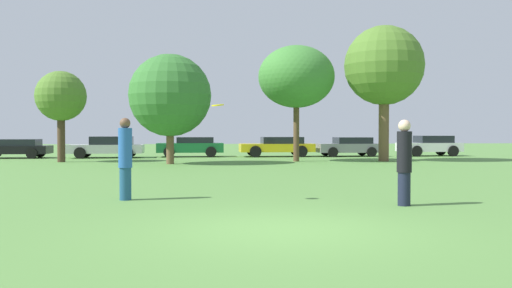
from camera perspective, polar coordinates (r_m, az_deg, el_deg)
name	(u,v)px	position (r m, az deg, el deg)	size (l,w,h in m)	color
ground_plane	(282,229)	(8.90, 2.75, -8.88)	(120.00, 120.00, 0.00)	#54843D
person_thrower	(125,158)	(12.86, -13.48, -1.40)	(0.31, 0.31, 1.89)	navy
person_catcher	(404,161)	(11.97, 15.21, -1.74)	(0.31, 0.31, 1.82)	#191E33
frisbee	(218,105)	(12.20, -4.02, 4.06)	(0.27, 0.27, 0.07)	yellow
tree_0	(61,97)	(29.78, -19.69, 4.65)	(2.56, 2.56, 4.67)	#473323
tree_1	(170,96)	(26.71, -8.97, 5.02)	(3.97, 3.97, 5.30)	brown
tree_2	(296,77)	(28.78, 4.23, 6.99)	(3.98, 3.98, 6.06)	brown
tree_3	(384,66)	(29.78, 13.22, 7.90)	(4.18, 4.18, 7.14)	brown
parked_car_black	(15,148)	(35.11, -23.84, -0.38)	(4.17, 2.10, 1.12)	black
parked_car_silver	(108,147)	(33.70, -15.19, -0.26)	(4.39, 2.18, 1.27)	#B2B2B7
parked_car_green	(191,146)	(34.00, -6.78, -0.24)	(4.11, 1.96, 1.22)	#196633
parked_car_yellow	(278,146)	(34.07, 2.30, -0.20)	(4.64, 2.04, 1.23)	gold
parked_car_grey	(349,146)	(34.99, 9.68, -0.23)	(4.01, 2.19, 1.20)	slate
parked_car_white	(430,145)	(36.73, 17.72, -0.12)	(3.91, 2.01, 1.30)	silver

